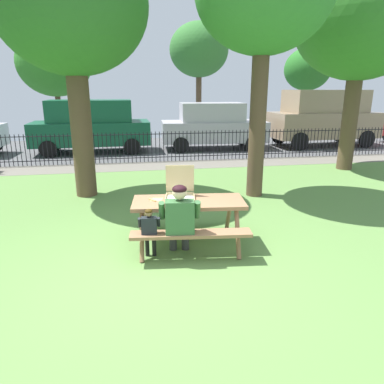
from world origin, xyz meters
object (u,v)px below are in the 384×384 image
at_px(picnic_table_foreground, 189,211).
at_px(parked_car_center, 91,125).
at_px(pizza_slice_on_table, 156,199).
at_px(adult_at_table, 180,218).
at_px(child_at_table, 149,229).
at_px(parked_car_far_right, 324,117).
at_px(far_tree_midleft, 54,63).
at_px(pizza_box_open, 180,190).
at_px(tree_near_table, 362,18).
at_px(parked_car_right, 213,125).
at_px(far_tree_midright, 308,70).
at_px(tree_midground_left, 71,6).
at_px(far_tree_center, 199,50).

relative_size(picnic_table_foreground, parked_car_center, 0.42).
bearing_deg(pizza_slice_on_table, adult_at_table, -63.72).
height_order(child_at_table, parked_car_far_right, parked_car_far_right).
relative_size(adult_at_table, far_tree_midleft, 0.22).
distance_m(pizza_box_open, tree_near_table, 8.46).
height_order(adult_at_table, parked_car_right, parked_car_right).
height_order(tree_near_table, far_tree_midright, tree_near_table).
bearing_deg(far_tree_midright, tree_near_table, -109.79).
bearing_deg(parked_car_far_right, tree_near_table, -110.85).
relative_size(tree_midground_left, parked_car_center, 1.24).
distance_m(tree_near_table, far_tree_center, 10.79).
relative_size(pizza_slice_on_table, parked_car_center, 0.06).
bearing_deg(parked_car_far_right, far_tree_midright, 71.06).
bearing_deg(pizza_slice_on_table, far_tree_midright, 56.10).
height_order(parked_car_center, far_tree_midright, far_tree_midright).
height_order(pizza_box_open, pizza_slice_on_table, pizza_box_open).
xyz_separation_m(parked_car_right, far_tree_midleft, (-7.27, 5.80, 2.79)).
relative_size(child_at_table, far_tree_midleft, 0.15).
relative_size(pizza_slice_on_table, parked_car_right, 0.06).
bearing_deg(parked_car_far_right, parked_car_center, -180.00).
distance_m(picnic_table_foreground, adult_at_table, 0.53).
bearing_deg(parked_car_center, tree_near_table, -28.94).
xyz_separation_m(pizza_box_open, parked_car_center, (-2.30, 9.33, 0.20)).
relative_size(child_at_table, parked_car_right, 0.19).
bearing_deg(tree_near_table, parked_car_far_right, 69.15).
bearing_deg(picnic_table_foreground, parked_car_far_right, 51.05).
xyz_separation_m(parked_car_far_right, far_tree_center, (-4.59, 5.80, 3.25)).
bearing_deg(pizza_slice_on_table, parked_car_right, 71.48).
bearing_deg(pizza_box_open, far_tree_center, 78.01).
bearing_deg(far_tree_midright, far_tree_midleft, 180.00).
bearing_deg(far_tree_center, pizza_slice_on_table, -103.42).
height_order(picnic_table_foreground, tree_near_table, tree_near_table).
bearing_deg(child_at_table, far_tree_midright, 56.75).
relative_size(adult_at_table, tree_midground_left, 0.21).
bearing_deg(child_at_table, parked_car_center, 99.95).
bearing_deg(adult_at_table, picnic_table_foreground, 65.99).
relative_size(pizza_box_open, child_at_table, 0.69).
relative_size(picnic_table_foreground, parked_car_far_right, 0.41).
relative_size(adult_at_table, far_tree_midright, 0.25).
distance_m(tree_midground_left, parked_car_far_right, 11.87).
bearing_deg(far_tree_midright, parked_car_center, -154.37).
distance_m(far_tree_midleft, far_tree_midright, 14.33).
bearing_deg(tree_midground_left, far_tree_midleft, 102.44).
bearing_deg(far_tree_midleft, tree_midground_left, -77.56).
xyz_separation_m(parked_car_far_right, far_tree_midright, (1.99, 5.80, 2.27)).
bearing_deg(far_tree_midright, parked_car_far_right, -108.94).
xyz_separation_m(pizza_box_open, far_tree_midright, (9.79, 15.13, 2.68)).
distance_m(pizza_box_open, parked_car_right, 9.72).
relative_size(child_at_table, tree_near_table, 0.13).
bearing_deg(parked_car_right, child_at_table, -108.23).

